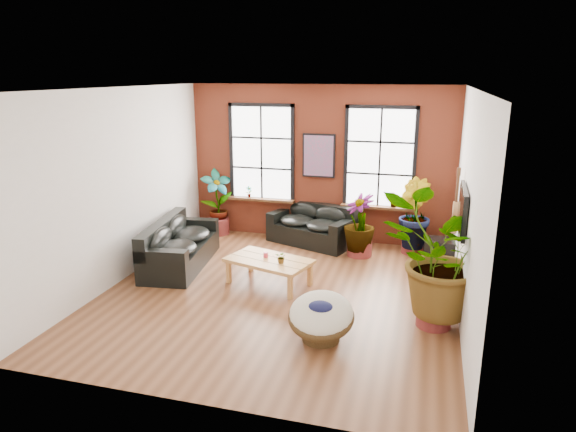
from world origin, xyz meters
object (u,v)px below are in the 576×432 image
at_px(coffee_table, 269,262).
at_px(papasan_chair, 321,316).
at_px(sofa_left, 178,246).
at_px(sofa_back, 313,226).

xyz_separation_m(coffee_table, papasan_chair, (1.33, -1.75, -0.06)).
bearing_deg(sofa_left, sofa_back, -55.09).
relative_size(sofa_back, sofa_left, 0.87).
distance_m(sofa_back, papasan_chair, 4.42).
bearing_deg(sofa_back, coffee_table, -75.10).
xyz_separation_m(sofa_left, papasan_chair, (3.38, -2.17, -0.04)).
bearing_deg(papasan_chair, coffee_table, 124.48).
bearing_deg(sofa_back, sofa_left, -116.86).
distance_m(coffee_table, papasan_chair, 2.20).
height_order(sofa_left, papasan_chair, sofa_left).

